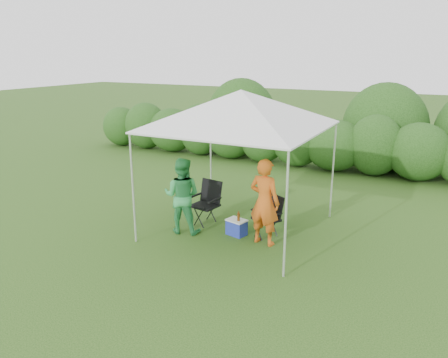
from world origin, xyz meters
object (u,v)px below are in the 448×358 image
at_px(canopy, 241,109).
at_px(cooler, 237,227).
at_px(man, 264,202).
at_px(chair_left, 207,199).
at_px(chair_right, 270,213).
at_px(woman, 182,196).

relative_size(canopy, cooler, 7.07).
height_order(canopy, man, canopy).
xyz_separation_m(chair_left, cooler, (0.84, -0.31, -0.36)).
xyz_separation_m(chair_right, cooler, (-0.59, -0.26, -0.31)).
relative_size(chair_right, man, 0.50).
bearing_deg(woman, chair_left, -120.91).
bearing_deg(man, canopy, -24.24).
bearing_deg(canopy, woman, -144.72).
relative_size(woman, cooler, 3.51).
xyz_separation_m(chair_left, woman, (-0.20, -0.66, 0.25)).
relative_size(canopy, chair_right, 3.73).
bearing_deg(chair_left, chair_right, 6.91).
bearing_deg(man, chair_right, -76.61).
relative_size(canopy, woman, 2.02).
xyz_separation_m(canopy, man, (0.72, -0.45, -1.63)).
bearing_deg(chair_left, cooler, -11.39).
bearing_deg(cooler, chair_right, 37.44).
distance_m(chair_left, man, 1.56).
bearing_deg(chair_right, chair_left, -152.82).
distance_m(chair_right, chair_left, 1.43).
relative_size(chair_right, cooler, 1.90).
distance_m(canopy, chair_right, 2.11).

